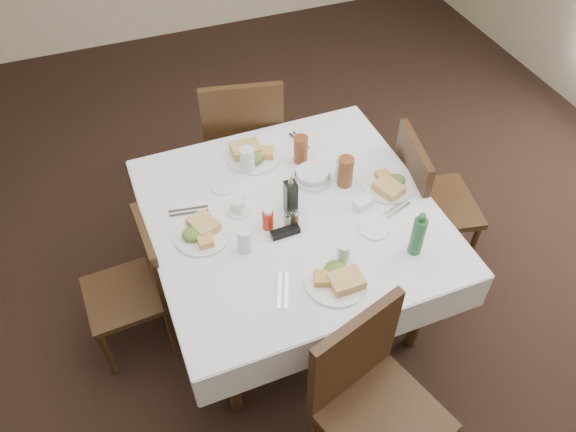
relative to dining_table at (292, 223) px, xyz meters
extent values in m
plane|color=black|center=(-0.04, -0.06, -0.69)|extent=(7.00, 7.00, 0.00)
cylinder|color=black|center=(-0.51, -0.52, -0.33)|extent=(0.06, 0.06, 0.72)
cylinder|color=black|center=(-0.52, 0.51, -0.33)|extent=(0.06, 0.06, 0.72)
cylinder|color=black|center=(0.52, -0.51, -0.33)|extent=(0.06, 0.06, 0.72)
cylinder|color=black|center=(0.51, 0.52, -0.33)|extent=(0.06, 0.06, 0.72)
cube|color=black|center=(0.00, 0.00, 0.05)|extent=(1.31, 1.31, 0.03)
cube|color=white|center=(0.00, 0.00, 0.07)|extent=(1.44, 1.44, 0.01)
cube|color=white|center=(-0.01, 0.71, -0.04)|extent=(1.42, 0.03, 0.22)
cube|color=white|center=(0.01, -0.71, -0.04)|extent=(1.42, 0.03, 0.22)
cube|color=white|center=(0.71, 0.01, -0.04)|extent=(0.03, 1.42, 0.22)
cube|color=white|center=(-0.71, -0.01, -0.04)|extent=(0.03, 1.42, 0.22)
cube|color=black|center=(0.03, 1.00, -0.19)|extent=(0.57, 0.57, 0.04)
cube|color=black|center=(-0.01, 0.79, 0.07)|extent=(0.48, 0.14, 0.53)
cylinder|color=black|center=(0.28, 1.17, -0.44)|extent=(0.04, 0.04, 0.50)
cylinder|color=black|center=(0.19, 0.76, -0.44)|extent=(0.04, 0.04, 0.50)
cylinder|color=black|center=(-0.13, 1.25, -0.44)|extent=(0.04, 0.04, 0.50)
cylinder|color=black|center=(-0.22, 0.84, -0.44)|extent=(0.04, 0.04, 0.50)
cube|color=black|center=(0.02, -1.02, -0.21)|extent=(0.59, 0.59, 0.04)
cube|color=black|center=(-0.04, -0.82, 0.04)|extent=(0.46, 0.18, 0.51)
cylinder|color=black|center=(0.15, -0.77, -0.45)|extent=(0.04, 0.04, 0.48)
cube|color=black|center=(0.93, 0.03, -0.23)|extent=(0.52, 0.52, 0.04)
cube|color=black|center=(0.73, 0.07, 0.01)|extent=(0.12, 0.45, 0.49)
cylinder|color=black|center=(1.08, -0.19, -0.46)|extent=(0.04, 0.04, 0.46)
cylinder|color=black|center=(0.70, -0.12, -0.46)|extent=(0.04, 0.04, 0.46)
cylinder|color=black|center=(1.15, 0.19, -0.46)|extent=(0.04, 0.04, 0.46)
cylinder|color=black|center=(0.77, 0.26, -0.46)|extent=(0.04, 0.04, 0.46)
cube|color=black|center=(-0.91, 0.08, -0.29)|extent=(0.42, 0.42, 0.04)
cube|color=black|center=(-0.73, 0.09, -0.07)|extent=(0.06, 0.39, 0.43)
cylinder|color=black|center=(-1.09, 0.24, -0.49)|extent=(0.03, 0.03, 0.40)
cylinder|color=black|center=(-0.75, 0.26, -0.49)|extent=(0.03, 0.03, 0.40)
cylinder|color=black|center=(-1.07, -0.10, -0.49)|extent=(0.03, 0.03, 0.40)
cylinder|color=black|center=(-0.73, -0.08, -0.49)|extent=(0.03, 0.03, 0.40)
cylinder|color=white|center=(-0.05, 0.47, 0.08)|extent=(0.31, 0.31, 0.02)
cube|color=#B97E44|center=(-0.08, 0.51, 0.12)|extent=(0.16, 0.13, 0.05)
cube|color=gold|center=(0.00, 0.45, 0.11)|extent=(0.12, 0.11, 0.04)
ellipsoid|color=#3B6819|center=(-0.07, 0.43, 0.12)|extent=(0.11, 0.10, 0.05)
cylinder|color=white|center=(0.03, -0.48, 0.08)|extent=(0.29, 0.29, 0.01)
cube|color=#B97E44|center=(0.06, -0.51, 0.11)|extent=(0.15, 0.12, 0.05)
cube|color=gold|center=(-0.02, -0.46, 0.11)|extent=(0.11, 0.10, 0.04)
ellipsoid|color=#3B6819|center=(0.04, -0.43, 0.11)|extent=(0.11, 0.10, 0.05)
cylinder|color=white|center=(0.54, 0.00, 0.08)|extent=(0.27, 0.27, 0.01)
cube|color=#B97E44|center=(0.52, -0.04, 0.11)|extent=(0.15, 0.17, 0.05)
cube|color=gold|center=(0.54, 0.05, 0.11)|extent=(0.07, 0.09, 0.04)
ellipsoid|color=#3B6819|center=(0.58, 0.00, 0.11)|extent=(0.10, 0.09, 0.05)
cylinder|color=white|center=(-0.47, 0.01, 0.08)|extent=(0.27, 0.27, 0.01)
cube|color=#B97E44|center=(-0.45, 0.05, 0.11)|extent=(0.16, 0.17, 0.05)
cube|color=gold|center=(-0.47, -0.04, 0.11)|extent=(0.07, 0.09, 0.04)
ellipsoid|color=#3B6819|center=(-0.51, 0.01, 0.11)|extent=(0.10, 0.09, 0.05)
cylinder|color=white|center=(-0.26, 0.32, 0.08)|extent=(0.16, 0.16, 0.01)
cylinder|color=white|center=(0.33, -0.25, 0.08)|extent=(0.15, 0.15, 0.01)
cylinder|color=silver|center=(-0.11, 0.38, 0.15)|extent=(0.08, 0.08, 0.15)
cylinder|color=silver|center=(0.11, -0.38, 0.13)|extent=(0.06, 0.06, 0.11)
cylinder|color=silver|center=(0.35, 0.15, 0.15)|extent=(0.08, 0.08, 0.15)
cylinder|color=silver|center=(-0.30, -0.14, 0.14)|extent=(0.07, 0.07, 0.13)
cylinder|color=brown|center=(0.19, 0.36, 0.16)|extent=(0.08, 0.08, 0.16)
cylinder|color=brown|center=(0.34, 0.10, 0.16)|extent=(0.08, 0.08, 0.17)
cylinder|color=silver|center=(0.18, 0.19, 0.09)|extent=(0.19, 0.19, 0.03)
cylinder|color=white|center=(0.18, 0.19, 0.12)|extent=(0.17, 0.17, 0.04)
cube|color=black|center=(0.00, 0.02, 0.17)|extent=(0.06, 0.06, 0.19)
cone|color=silver|center=(0.00, 0.02, 0.29)|extent=(0.03, 0.03, 0.05)
cube|color=#246233|center=(0.00, 0.02, 0.16)|extent=(0.05, 0.05, 0.16)
cone|color=silver|center=(0.00, 0.02, 0.26)|extent=(0.03, 0.03, 0.05)
cylinder|color=#B6220F|center=(-0.15, -0.05, 0.13)|extent=(0.06, 0.06, 0.10)
cylinder|color=white|center=(-0.15, -0.05, 0.19)|extent=(0.04, 0.04, 0.02)
cylinder|color=white|center=(-0.05, -0.07, 0.11)|extent=(0.04, 0.04, 0.07)
cylinder|color=silver|center=(-0.05, -0.07, 0.15)|extent=(0.04, 0.04, 0.01)
cylinder|color=#453722|center=(-0.02, -0.07, 0.11)|extent=(0.04, 0.04, 0.07)
cylinder|color=silver|center=(-0.02, -0.07, 0.16)|extent=(0.04, 0.04, 0.01)
cylinder|color=white|center=(-0.25, 0.10, 0.08)|extent=(0.11, 0.11, 0.01)
cylinder|color=white|center=(-0.25, 0.10, 0.12)|extent=(0.07, 0.07, 0.07)
cylinder|color=black|center=(-0.25, 0.10, 0.14)|extent=(0.06, 0.06, 0.01)
torus|color=white|center=(-0.22, 0.13, 0.12)|extent=(0.04, 0.04, 0.05)
cube|color=black|center=(-0.09, -0.12, 0.09)|extent=(0.15, 0.05, 0.03)
cylinder|color=#246233|center=(0.45, -0.44, 0.18)|extent=(0.06, 0.06, 0.21)
cylinder|color=#246233|center=(0.45, -0.44, 0.30)|extent=(0.03, 0.03, 0.04)
cube|color=white|center=(0.35, -0.09, 0.10)|extent=(0.12, 0.09, 0.05)
cube|color=pink|center=(0.35, -0.09, 0.11)|extent=(0.09, 0.07, 0.02)
cube|color=silver|center=(0.23, 0.52, 0.08)|extent=(0.04, 0.17, 0.01)
cube|color=silver|center=(0.25, 0.52, 0.08)|extent=(0.04, 0.17, 0.01)
cube|color=silver|center=(-0.20, -0.44, 0.08)|extent=(0.09, 0.19, 0.01)
cube|color=silver|center=(-0.23, -0.43, 0.08)|extent=(0.09, 0.19, 0.01)
cube|color=silver|center=(0.51, -0.18, 0.08)|extent=(0.16, 0.07, 0.01)
cube|color=silver|center=(0.50, -0.16, 0.08)|extent=(0.16, 0.07, 0.01)
cube|color=silver|center=(-0.49, 0.20, 0.08)|extent=(0.20, 0.05, 0.01)
cube|color=silver|center=(-0.49, 0.17, 0.08)|extent=(0.20, 0.05, 0.01)
camera|label=1|loc=(-0.72, -1.83, 2.12)|focal=35.00mm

